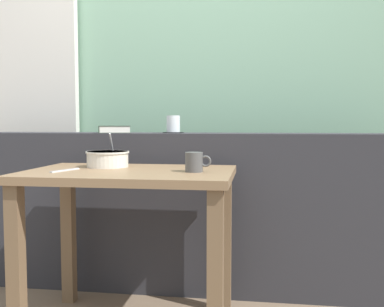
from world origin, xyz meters
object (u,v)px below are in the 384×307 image
at_px(breakfast_table, 130,201).
at_px(closed_book, 114,129).
at_px(coaster_square, 173,133).
at_px(fork_utensil, 65,170).
at_px(soup_bowl, 108,159).
at_px(ceramic_mug, 195,162).
at_px(juice_glass, 173,125).

distance_m(breakfast_table, closed_book, 0.64).
relative_size(coaster_square, fork_utensil, 0.59).
xyz_separation_m(coaster_square, soup_bowl, (-0.24, -0.40, -0.12)).
height_order(breakfast_table, ceramic_mug, ceramic_mug).
xyz_separation_m(closed_book, ceramic_mug, (0.54, -0.53, -0.13)).
bearing_deg(juice_glass, ceramic_mug, -70.17).
height_order(breakfast_table, fork_utensil, fork_utensil).
distance_m(breakfast_table, coaster_square, 0.61).
height_order(soup_bowl, ceramic_mug, soup_bowl).
distance_m(breakfast_table, ceramic_mug, 0.35).
bearing_deg(soup_bowl, closed_book, 103.90).
height_order(closed_book, ceramic_mug, closed_book).
xyz_separation_m(coaster_square, juice_glass, (0.00, 0.00, 0.04)).
distance_m(coaster_square, closed_book, 0.34).
xyz_separation_m(breakfast_table, coaster_square, (0.10, 0.53, 0.30)).
bearing_deg(juice_glass, soup_bowl, -121.01).
bearing_deg(soup_bowl, breakfast_table, -40.72).
bearing_deg(fork_utensil, soup_bowl, 74.50).
relative_size(juice_glass, soup_bowl, 0.45).
xyz_separation_m(closed_book, fork_utensil, (-0.03, -0.58, -0.17)).
xyz_separation_m(juice_glass, soup_bowl, (-0.24, -0.40, -0.16)).
distance_m(coaster_square, ceramic_mug, 0.60).
bearing_deg(breakfast_table, ceramic_mug, -4.45).
bearing_deg(soup_bowl, fork_utensil, -123.73).
xyz_separation_m(coaster_square, closed_book, (-0.34, -0.02, 0.02)).
xyz_separation_m(fork_utensil, ceramic_mug, (0.57, 0.05, 0.04)).
relative_size(soup_bowl, ceramic_mug, 1.82).
height_order(fork_utensil, ceramic_mug, ceramic_mug).
bearing_deg(ceramic_mug, closed_book, 135.19).
relative_size(soup_bowl, fork_utensil, 1.21).
relative_size(coaster_square, closed_book, 0.47).
xyz_separation_m(breakfast_table, juice_glass, (0.10, 0.53, 0.34)).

